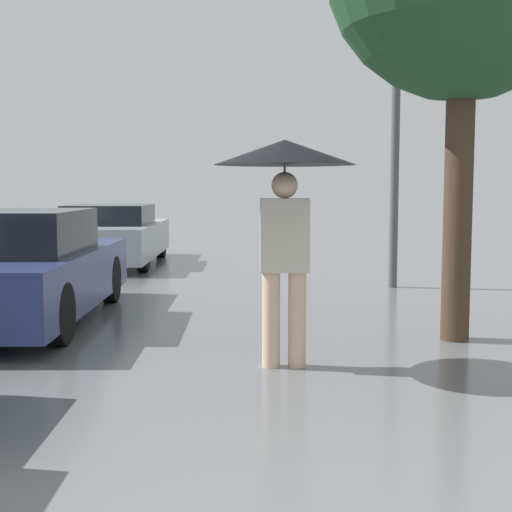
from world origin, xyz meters
TOP-DOWN VIEW (x-y plane):
  - pedestrian at (-0.18, 5.14)m, footprint 1.22×1.22m
  - parked_car_middle at (-3.12, 7.31)m, footprint 1.69×4.34m
  - parked_car_farthest at (-3.25, 13.52)m, footprint 1.83×4.39m
  - street_lamp at (1.80, 10.10)m, footprint 0.38×0.38m

SIDE VIEW (x-z plane):
  - parked_car_farthest at x=-3.25m, z-range -0.02..1.20m
  - parked_car_middle at x=-3.12m, z-range -0.04..1.27m
  - pedestrian at x=-0.18m, z-range 0.63..2.61m
  - street_lamp at x=1.80m, z-range 0.76..4.80m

